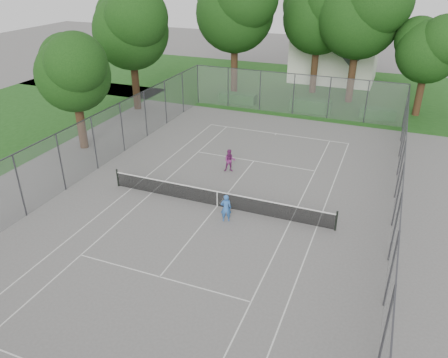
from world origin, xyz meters
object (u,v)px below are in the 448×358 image
at_px(house, 336,39).
at_px(girl_player, 226,208).
at_px(tennis_net, 217,198).
at_px(woman_player, 230,161).

bearing_deg(house, girl_player, -90.43).
height_order(tennis_net, woman_player, woman_player).
xyz_separation_m(girl_player, woman_player, (-1.93, 5.55, -0.03)).
bearing_deg(woman_player, house, 62.59).
relative_size(house, woman_player, 7.36).
bearing_deg(tennis_net, woman_player, 102.31).
height_order(house, girl_player, house).
xyz_separation_m(tennis_net, woman_player, (-0.95, 4.35, 0.23)).
height_order(house, woman_player, house).
relative_size(house, girl_player, 7.12).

